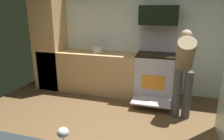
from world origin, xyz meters
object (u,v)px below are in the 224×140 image
Objects in this scene: microwave at (159,15)px; stock_pot at (98,49)px; oven_range at (155,75)px; person_cook at (184,66)px; wine_glass_mid at (63,133)px.

microwave is 1.46m from stock_pot.
oven_range is 2.05× the size of microwave.
stock_pot is (-1.26, 0.02, 0.47)m from oven_range.
stock_pot is (-1.79, 0.57, 0.10)m from person_cook.
wine_glass_mid is at bearing -96.37° from oven_range.
person_cook is at bearing -46.34° from oven_range.
wine_glass_mid reaches higher than stock_pot.
oven_range reaches higher than wine_glass_mid.
microwave reaches higher than oven_range.
person_cook is 8.42× the size of wine_glass_mid.
wine_glass_mid is at bearing -96.18° from microwave.
oven_range is at bearing -0.70° from stock_pot.
microwave is 0.50× the size of person_cook.
oven_range is at bearing -90.00° from microwave.
wine_glass_mid is (-0.35, -3.23, -0.67)m from microwave.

